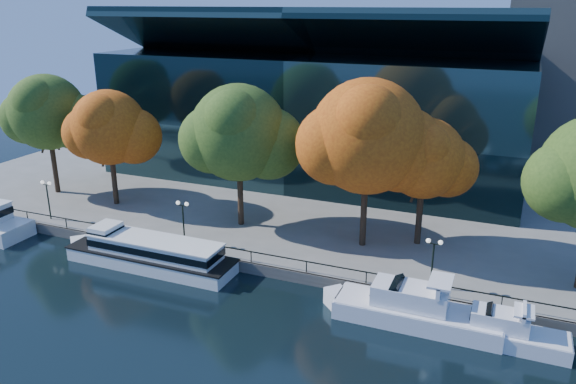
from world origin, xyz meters
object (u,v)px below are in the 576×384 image
at_px(tree_1, 110,129).
at_px(tree_2, 240,135).
at_px(tree_4, 425,160).
at_px(cruiser_near, 410,308).
at_px(lamp_1, 183,212).
at_px(lamp_2, 433,252).
at_px(cruiser_far, 499,330).
at_px(tree_0, 48,114).
at_px(tour_boat, 146,251).
at_px(lamp_0, 47,191).
at_px(tree_3, 369,139).

height_order(tree_1, tree_2, tree_2).
xyz_separation_m(tree_1, tree_4, (32.32, 1.78, -0.40)).
height_order(cruiser_near, tree_2, tree_2).
xyz_separation_m(lamp_1, lamp_2, (22.14, 0.00, 0.00)).
relative_size(cruiser_near, cruiser_far, 1.41).
xyz_separation_m(cruiser_far, lamp_1, (-27.36, 4.29, 3.02)).
distance_m(cruiser_near, lamp_2, 4.96).
relative_size(tree_0, tree_4, 1.17).
relative_size(tour_boat, lamp_0, 4.21).
distance_m(cruiser_near, tree_1, 36.23).
bearing_deg(cruiser_near, tour_boat, 178.71).
xyz_separation_m(tree_1, lamp_0, (-3.38, -6.22, -5.30)).
bearing_deg(tour_boat, tree_2, 64.51).
relative_size(cruiser_far, tree_2, 0.67).
bearing_deg(tree_1, tree_4, 3.15).
bearing_deg(cruiser_near, tree_4, 97.00).
bearing_deg(tour_boat, lamp_2, 8.35).
distance_m(tree_0, tree_2, 24.23).
bearing_deg(cruiser_near, lamp_0, 173.84).
distance_m(lamp_0, lamp_2, 37.98).
xyz_separation_m(cruiser_near, tree_3, (-5.97, 9.74, 9.67)).
bearing_deg(tour_boat, tree_3, 28.44).
bearing_deg(tree_3, cruiser_far, -39.85).
height_order(cruiser_near, tree_1, tree_1).
xyz_separation_m(cruiser_far, tree_3, (-12.00, 10.01, 9.89)).
height_order(tree_3, lamp_1, tree_3).
xyz_separation_m(tour_boat, tree_1, (-10.79, 9.71, 7.92)).
bearing_deg(tree_4, tree_1, -176.85).
height_order(lamp_0, lamp_2, same).
bearing_deg(lamp_2, tree_0, 171.01).
relative_size(tree_1, lamp_1, 3.08).
relative_size(lamp_0, lamp_1, 1.00).
bearing_deg(tree_1, tree_3, -1.02).
bearing_deg(lamp_1, lamp_0, 180.00).
height_order(tree_2, tree_4, tree_2).
bearing_deg(lamp_2, cruiser_far, -39.41).
xyz_separation_m(tree_4, lamp_2, (2.28, -8.00, -4.90)).
bearing_deg(tree_4, lamp_2, -74.08).
height_order(tree_0, tree_1, tree_0).
bearing_deg(tree_2, lamp_1, -115.50).
bearing_deg(cruiser_far, tree_2, 157.12).
bearing_deg(cruiser_far, tree_3, 140.15).
distance_m(tree_3, lamp_0, 32.46).
height_order(tree_1, tree_3, tree_3).
bearing_deg(lamp_0, tour_boat, -13.85).
bearing_deg(tree_4, tree_2, -173.42).
xyz_separation_m(tree_0, tree_1, (8.87, -0.66, -0.85)).
relative_size(cruiser_far, lamp_1, 2.29).
distance_m(tour_boat, tree_1, 16.54).
distance_m(cruiser_far, tree_2, 28.08).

